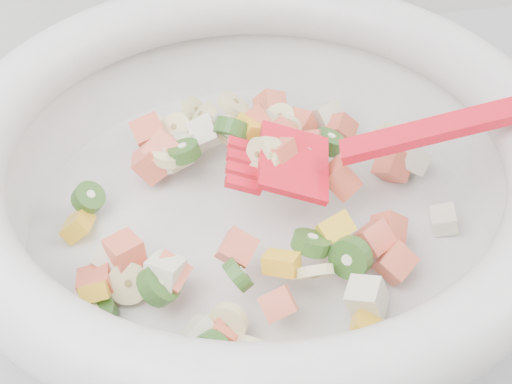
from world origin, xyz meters
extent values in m
cylinder|color=silver|center=(0.11, 1.44, 0.91)|extent=(0.34, 0.34, 0.02)
torus|color=silver|center=(0.11, 1.44, 0.99)|extent=(0.42, 0.42, 0.05)
cylinder|color=beige|center=(0.12, 1.45, 0.97)|extent=(0.02, 0.04, 0.04)
cylinder|color=beige|center=(0.09, 1.32, 0.93)|extent=(0.03, 0.02, 0.03)
cylinder|color=beige|center=(0.14, 1.53, 0.94)|extent=(0.03, 0.03, 0.02)
cylinder|color=beige|center=(0.22, 1.50, 0.94)|extent=(0.02, 0.02, 0.02)
cylinder|color=beige|center=(0.08, 1.57, 0.93)|extent=(0.02, 0.03, 0.03)
cylinder|color=beige|center=(0.14, 1.46, 0.96)|extent=(0.03, 0.03, 0.03)
cylinder|color=beige|center=(0.04, 1.56, 0.93)|extent=(0.04, 0.03, 0.03)
cylinder|color=beige|center=(0.13, 1.37, 0.95)|extent=(0.04, 0.03, 0.03)
cylinder|color=beige|center=(0.14, 1.31, 0.93)|extent=(0.03, 0.02, 0.03)
cylinder|color=beige|center=(0.11, 1.45, 0.97)|extent=(0.02, 0.03, 0.03)
cylinder|color=beige|center=(0.01, 1.39, 0.93)|extent=(0.04, 0.03, 0.03)
cylinder|color=beige|center=(0.06, 1.54, 0.94)|extent=(0.04, 0.04, 0.02)
cylinder|color=beige|center=(0.07, 1.34, 0.94)|extent=(0.03, 0.03, 0.03)
cylinder|color=beige|center=(0.10, 1.52, 0.95)|extent=(0.03, 0.02, 0.02)
cylinder|color=beige|center=(0.05, 1.49, 0.95)|extent=(0.04, 0.04, 0.01)
cylinder|color=beige|center=(0.14, 1.50, 0.95)|extent=(0.03, 0.02, 0.04)
cylinder|color=beige|center=(0.08, 1.33, 0.93)|extent=(0.03, 0.03, 0.03)
cylinder|color=beige|center=(0.08, 1.55, 0.94)|extent=(0.03, 0.03, 0.03)
cylinder|color=beige|center=(0.13, 1.45, 0.97)|extent=(0.03, 0.02, 0.03)
cylinder|color=beige|center=(0.11, 1.56, 0.94)|extent=(0.03, 0.04, 0.03)
cube|color=#FF7150|center=(0.17, 1.44, 0.95)|extent=(0.03, 0.03, 0.04)
cube|color=#FF7150|center=(0.19, 1.37, 0.94)|extent=(0.03, 0.03, 0.03)
cube|color=#FF7150|center=(0.08, 1.39, 0.95)|extent=(0.03, 0.03, 0.03)
cube|color=#FF7150|center=(0.01, 1.41, 0.94)|extent=(0.03, 0.03, 0.02)
cube|color=#FF7150|center=(0.19, 1.52, 0.93)|extent=(0.03, 0.03, 0.03)
cube|color=#FF7150|center=(0.22, 1.47, 0.93)|extent=(0.03, 0.03, 0.04)
cube|color=#FF7150|center=(0.14, 1.56, 0.94)|extent=(0.03, 0.03, 0.03)
cube|color=#FF7150|center=(0.04, 1.39, 0.94)|extent=(0.03, 0.03, 0.03)
cube|color=#FF7150|center=(0.12, 1.46, 0.97)|extent=(0.02, 0.03, 0.03)
cube|color=#FF7150|center=(0.18, 1.39, 0.94)|extent=(0.03, 0.03, 0.03)
cube|color=#FF7150|center=(-0.01, 1.40, 0.93)|extent=(0.03, 0.02, 0.02)
cube|color=#FF7150|center=(0.12, 1.52, 0.95)|extent=(0.03, 0.03, 0.03)
cube|color=#FF7150|center=(0.05, 1.50, 0.95)|extent=(0.04, 0.04, 0.04)
cube|color=#FF7150|center=(0.22, 1.49, 0.93)|extent=(0.03, 0.03, 0.02)
cube|color=#FF7150|center=(0.12, 1.45, 0.97)|extent=(0.03, 0.03, 0.02)
cube|color=#FF7150|center=(0.19, 1.40, 0.94)|extent=(0.03, 0.03, 0.03)
cube|color=#FF7150|center=(0.07, 1.34, 0.93)|extent=(0.03, 0.03, 0.03)
cube|color=#FF7150|center=(0.04, 1.50, 0.94)|extent=(0.03, 0.03, 0.03)
cube|color=#FF7150|center=(0.04, 1.54, 0.94)|extent=(0.03, 0.03, 0.03)
cube|color=#FF7150|center=(0.15, 1.48, 0.95)|extent=(0.03, 0.03, 0.03)
cube|color=#FF7150|center=(0.07, 1.32, 0.93)|extent=(0.03, 0.03, 0.03)
cube|color=#FF7150|center=(0.13, 1.49, 0.96)|extent=(0.03, 0.04, 0.04)
cube|color=#FF7150|center=(0.10, 1.35, 0.94)|extent=(0.03, 0.03, 0.03)
cube|color=#FF7150|center=(0.16, 1.53, 0.94)|extent=(0.03, 0.03, 0.03)
cylinder|color=#4FA336|center=(-0.01, 1.47, 0.94)|extent=(0.03, 0.03, 0.03)
cylinder|color=#4FA336|center=(0.10, 1.51, 0.95)|extent=(0.03, 0.03, 0.04)
cylinder|color=#4FA336|center=(0.13, 1.39, 0.95)|extent=(0.04, 0.04, 0.02)
cylinder|color=#4FA336|center=(0.15, 1.37, 0.95)|extent=(0.03, 0.04, 0.04)
cylinder|color=#4FA336|center=(0.06, 1.49, 0.96)|extent=(0.03, 0.03, 0.02)
cylinder|color=#4FA336|center=(0.06, 1.33, 0.94)|extent=(0.03, 0.03, 0.04)
cylinder|color=#4FA336|center=(0.08, 1.37, 0.95)|extent=(0.02, 0.03, 0.03)
cylinder|color=#4FA336|center=(0.17, 1.48, 0.95)|extent=(0.03, 0.03, 0.02)
cylinder|color=#4FA336|center=(0.03, 1.38, 0.94)|extent=(0.03, 0.04, 0.03)
cylinder|color=#4FA336|center=(-0.01, 1.38, 0.93)|extent=(0.04, 0.04, 0.02)
cube|color=#EBECC8|center=(0.24, 1.41, 0.93)|extent=(0.02, 0.02, 0.02)
cube|color=#EBECC8|center=(0.15, 1.46, 0.96)|extent=(0.03, 0.03, 0.03)
cube|color=#EBECC8|center=(0.06, 1.51, 0.94)|extent=(0.03, 0.03, 0.03)
cube|color=#EBECC8|center=(0.13, 1.53, 0.94)|extent=(0.03, 0.03, 0.03)
cube|color=#EBECC8|center=(0.00, 1.41, 0.94)|extent=(0.03, 0.03, 0.03)
cube|color=#EBECC8|center=(0.08, 1.52, 0.94)|extent=(0.03, 0.03, 0.03)
cube|color=#EBECC8|center=(0.05, 1.50, 0.94)|extent=(0.03, 0.03, 0.03)
cube|color=#EBECC8|center=(0.05, 1.34, 0.93)|extent=(0.03, 0.03, 0.03)
cube|color=#EBECC8|center=(0.23, 1.47, 0.93)|extent=(0.03, 0.03, 0.03)
cube|color=#EBECC8|center=(0.04, 1.38, 0.94)|extent=(0.03, 0.03, 0.03)
cube|color=#EBECC8|center=(0.16, 1.35, 0.94)|extent=(0.03, 0.03, 0.03)
cube|color=#EBECC8|center=(0.14, 1.47, 0.96)|extent=(0.04, 0.03, 0.03)
cube|color=#EBECC8|center=(0.06, 1.32, 0.93)|extent=(0.03, 0.03, 0.03)
cube|color=#EBECC8|center=(0.18, 1.54, 0.93)|extent=(0.03, 0.04, 0.03)
cube|color=yellow|center=(-0.01, 1.39, 0.93)|extent=(0.02, 0.03, 0.03)
cube|color=yellow|center=(0.16, 1.33, 0.93)|extent=(0.03, 0.03, 0.02)
cube|color=yellow|center=(0.12, 1.52, 0.95)|extent=(0.03, 0.02, 0.02)
cube|color=yellow|center=(-0.02, 1.46, 0.93)|extent=(0.03, 0.03, 0.03)
cube|color=yellow|center=(0.15, 1.40, 0.95)|extent=(0.03, 0.03, 0.02)
cube|color=yellow|center=(0.11, 1.38, 0.95)|extent=(0.03, 0.03, 0.02)
cube|color=red|center=(0.13, 1.45, 0.97)|extent=(0.06, 0.07, 0.03)
cube|color=red|center=(0.10, 1.47, 0.97)|extent=(0.03, 0.01, 0.01)
cube|color=red|center=(0.10, 1.46, 0.97)|extent=(0.03, 0.01, 0.01)
cube|color=red|center=(0.10, 1.45, 0.97)|extent=(0.03, 0.01, 0.01)
cube|color=red|center=(0.10, 1.43, 0.97)|extent=(0.03, 0.01, 0.01)
cube|color=red|center=(0.25, 1.42, 1.01)|extent=(0.17, 0.05, 0.06)
camera|label=1|loc=(0.03, 1.05, 1.32)|focal=55.00mm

